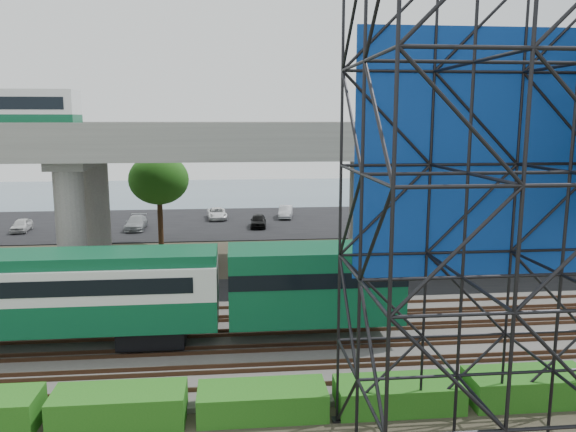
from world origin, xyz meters
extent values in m
plane|color=#474233|center=(0.00, 0.00, 0.00)|extent=(140.00, 140.00, 0.00)
cube|color=slate|center=(0.00, 2.00, 0.10)|extent=(90.00, 12.00, 0.20)
cube|color=black|center=(0.00, 10.50, 0.04)|extent=(90.00, 5.00, 0.08)
cube|color=black|center=(0.00, 34.00, 0.04)|extent=(90.00, 18.00, 0.08)
cube|color=#40576A|center=(0.00, 56.00, 0.01)|extent=(140.00, 40.00, 0.03)
cube|color=#472D1E|center=(0.00, -2.72, 0.28)|extent=(90.00, 0.08, 0.16)
cube|color=#472D1E|center=(0.00, -1.28, 0.28)|extent=(90.00, 0.08, 0.16)
cube|color=#472D1E|center=(0.00, -0.72, 0.28)|extent=(90.00, 0.08, 0.16)
cube|color=#472D1E|center=(0.00, 0.72, 0.28)|extent=(90.00, 0.08, 0.16)
cube|color=#472D1E|center=(0.00, 1.28, 0.28)|extent=(90.00, 0.08, 0.16)
cube|color=#472D1E|center=(0.00, 2.72, 0.28)|extent=(90.00, 0.08, 0.16)
cube|color=#472D1E|center=(0.00, 3.28, 0.28)|extent=(90.00, 0.08, 0.16)
cube|color=#472D1E|center=(0.00, 4.72, 0.28)|extent=(90.00, 0.08, 0.16)
cube|color=#472D1E|center=(0.00, 5.28, 0.28)|extent=(90.00, 0.08, 0.16)
cube|color=#472D1E|center=(0.00, 6.72, 0.28)|extent=(90.00, 0.08, 0.16)
cube|color=black|center=(-3.69, 2.00, 0.81)|extent=(3.00, 2.20, 0.90)
cube|color=#0A4C2D|center=(-10.19, 2.00, 1.96)|extent=(19.00, 3.00, 1.40)
cube|color=silver|center=(-10.19, 2.00, 3.41)|extent=(19.00, 3.00, 1.50)
cube|color=black|center=(-9.19, 2.00, 3.46)|extent=(15.00, 3.06, 0.70)
cube|color=#0A4C2D|center=(3.81, 2.00, 2.96)|extent=(8.00, 3.00, 3.40)
cube|color=#9E9B93|center=(0.00, 16.00, 8.60)|extent=(80.00, 12.00, 1.20)
cube|color=#9E9B93|center=(0.00, 10.25, 9.75)|extent=(80.00, 0.50, 1.10)
cube|color=#9E9B93|center=(0.00, 21.75, 9.75)|extent=(80.00, 0.50, 1.10)
cylinder|color=#9E9B93|center=(-10.00, 12.50, 4.00)|extent=(1.80, 1.80, 8.00)
cylinder|color=#9E9B93|center=(-10.00, 19.50, 4.00)|extent=(1.80, 1.80, 8.00)
cube|color=#9E9B93|center=(-10.00, 16.00, 7.70)|extent=(2.40, 9.00, 0.60)
cylinder|color=#9E9B93|center=(10.00, 12.50, 4.00)|extent=(1.80, 1.80, 8.00)
cylinder|color=#9E9B93|center=(10.00, 19.50, 4.00)|extent=(1.80, 1.80, 8.00)
cube|color=#9E9B93|center=(10.00, 16.00, 7.70)|extent=(2.40, 9.00, 0.60)
cube|color=#0D3894|center=(8.10, -4.95, 9.30)|extent=(8.10, 0.08, 8.25)
cube|color=#1C6015|center=(-4.00, -4.30, 0.58)|extent=(4.60, 1.80, 1.15)
cube|color=#1C6015|center=(1.00, -4.30, 0.52)|extent=(4.60, 1.80, 1.03)
cube|color=#1C6015|center=(6.00, -4.30, 0.51)|extent=(4.60, 1.80, 1.01)
cube|color=#1C6015|center=(11.00, -4.30, 0.56)|extent=(4.60, 1.80, 1.12)
cylinder|color=#382314|center=(14.00, 12.50, 2.40)|extent=(0.44, 0.44, 4.80)
ellipsoid|color=#1C6015|center=(14.00, 12.50, 5.60)|extent=(4.94, 4.94, 4.18)
cylinder|color=#382314|center=(-6.00, 24.00, 2.40)|extent=(0.44, 0.44, 4.80)
ellipsoid|color=#1C6015|center=(-6.00, 24.00, 5.60)|extent=(4.94, 4.94, 4.18)
imported|color=black|center=(-7.59, 9.70, 0.70)|extent=(4.81, 3.14, 1.23)
imported|color=silver|center=(-19.76, 31.00, 0.68)|extent=(1.71, 3.62, 1.20)
imported|color=#B5B8BD|center=(-14.25, 36.00, 0.67)|extent=(1.47, 3.64, 1.18)
imported|color=#979B9E|center=(-9.19, 31.00, 0.71)|extent=(1.86, 4.40, 1.27)
imported|color=white|center=(-1.63, 36.00, 0.66)|extent=(2.30, 4.31, 1.15)
imported|color=black|center=(2.51, 31.00, 0.71)|extent=(1.73, 3.79, 1.26)
imported|color=#AFB1B7|center=(5.68, 36.00, 0.72)|extent=(1.93, 4.04, 1.28)
imported|color=silver|center=(13.37, 31.00, 0.62)|extent=(2.03, 3.91, 1.08)
imported|color=#A1A5A8|center=(18.16, 36.00, 0.68)|extent=(2.85, 4.63, 1.20)
camera|label=1|loc=(0.08, -22.98, 10.48)|focal=35.00mm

